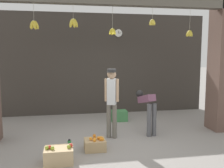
% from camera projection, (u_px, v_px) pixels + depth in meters
% --- Properties ---
extents(ground_plane, '(60.00, 60.00, 0.00)m').
position_uv_depth(ground_plane, '(115.00, 139.00, 5.93)').
color(ground_plane, gray).
extents(shop_back_wall, '(7.31, 0.12, 3.35)m').
position_uv_depth(shop_back_wall, '(100.00, 64.00, 8.41)').
color(shop_back_wall, '#38332D').
rests_on(shop_back_wall, ground_plane).
extents(storefront_awning, '(5.41, 0.29, 0.93)m').
position_uv_depth(storefront_awning, '(114.00, 2.00, 5.67)').
color(storefront_awning, '#5B564C').
extents(shopkeeper, '(0.33, 0.30, 1.67)m').
position_uv_depth(shopkeeper, '(112.00, 98.00, 5.91)').
color(shopkeeper, '#6B665B').
rests_on(shopkeeper, ground_plane).
extents(worker_stooping, '(0.35, 0.81, 1.06)m').
position_uv_depth(worker_stooping, '(147.00, 106.00, 6.28)').
color(worker_stooping, '#56565B').
rests_on(worker_stooping, ground_plane).
extents(fruit_crate_oranges, '(0.44, 0.40, 0.29)m').
position_uv_depth(fruit_crate_oranges, '(95.00, 144.00, 5.25)').
color(fruit_crate_oranges, tan).
rests_on(fruit_crate_oranges, ground_plane).
extents(fruit_crate_apples, '(0.53, 0.41, 0.36)m').
position_uv_depth(fruit_crate_apples, '(59.00, 155.00, 4.61)').
color(fruit_crate_apples, tan).
rests_on(fruit_crate_apples, ground_plane).
extents(produce_box_green, '(0.48, 0.36, 0.31)m').
position_uv_depth(produce_box_green, '(119.00, 116.00, 7.55)').
color(produce_box_green, '#42844C').
rests_on(produce_box_green, ground_plane).
extents(water_bottle, '(0.07, 0.07, 0.29)m').
position_uv_depth(water_bottle, '(69.00, 146.00, 5.08)').
color(water_bottle, '#38934C').
rests_on(water_bottle, ground_plane).
extents(wall_clock, '(0.27, 0.03, 0.27)m').
position_uv_depth(wall_clock, '(118.00, 33.00, 8.32)').
color(wall_clock, black).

